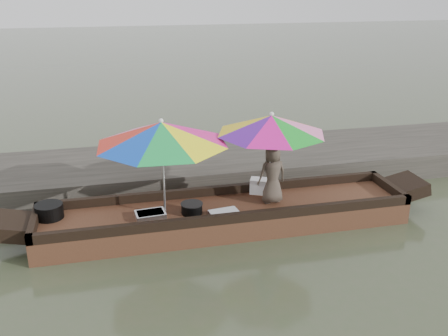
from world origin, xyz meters
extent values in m
plane|color=#3E492F|center=(0.00, 0.00, 0.00)|extent=(80.00, 80.00, 0.00)
cube|color=#2D2B26|center=(0.00, 2.20, 0.25)|extent=(22.00, 2.20, 0.50)
cube|color=#381E12|center=(0.00, 0.00, 0.17)|extent=(6.00, 1.20, 0.35)
cylinder|color=black|center=(-2.75, 0.26, 0.46)|extent=(0.43, 0.43, 0.23)
cube|color=silver|center=(-1.22, -0.09, 0.39)|extent=(0.48, 0.35, 0.09)
cube|color=silver|center=(-0.08, -0.28, 0.38)|extent=(0.49, 0.37, 0.06)
cylinder|color=black|center=(-0.57, -0.09, 0.43)|extent=(0.33, 0.33, 0.16)
cube|color=silver|center=(0.70, 0.45, 0.48)|extent=(0.35, 0.32, 0.26)
imported|color=#473D32|center=(0.80, 0.04, 0.85)|extent=(0.52, 0.37, 0.99)
camera|label=1|loc=(-1.72, -7.17, 3.81)|focal=40.00mm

